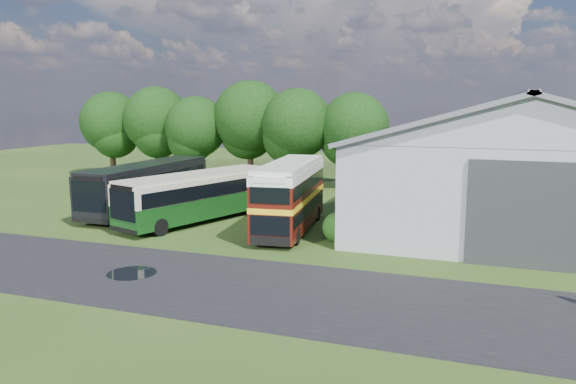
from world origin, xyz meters
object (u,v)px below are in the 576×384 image
at_px(bus_maroon_double, 290,197).
at_px(bus_dark_single, 147,186).
at_px(storage_shed, 518,155).
at_px(bus_green_single, 198,196).

distance_m(bus_maroon_double, bus_dark_single, 11.74).
xyz_separation_m(storage_shed, bus_green_single, (-19.14, -8.20, -2.49)).
height_order(storage_shed, bus_maroon_double, storage_shed).
bearing_deg(bus_green_single, storage_shed, 41.04).
bearing_deg(storage_shed, bus_green_single, -156.81).
bearing_deg(bus_green_single, bus_dark_single, 177.17).
xyz_separation_m(storage_shed, bus_maroon_double, (-12.72, -8.56, -2.11)).
bearing_deg(bus_dark_single, bus_green_single, -20.75).
distance_m(storage_shed, bus_dark_single, 25.14).
xyz_separation_m(bus_green_single, bus_maroon_double, (6.42, -0.36, 0.38)).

